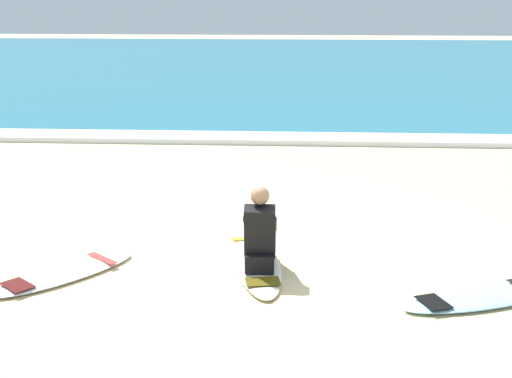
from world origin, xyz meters
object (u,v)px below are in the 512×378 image
surfer_seated (260,236)px  surfboard_main (256,260)px  surfboard_spare_near (65,273)px  surfboard_spare_far (482,298)px

surfer_seated → surfboard_main: bearing=102.6°
surfboard_main → surfboard_spare_near: same height
surfboard_main → surfboard_spare_near: (-2.09, -0.53, 0.00)m
surfer_seated → surfboard_spare_far: surfer_seated is taller
surfboard_spare_near → surfer_seated: bearing=6.3°
surfboard_main → surfer_seated: 0.50m
surfboard_spare_far → surfboard_main: bearing=159.0°
surfboard_main → surfboard_spare_far: (2.37, -0.91, 0.00)m
surfer_seated → surfboard_spare_near: surfer_seated is taller
surfer_seated → surfboard_spare_near: 2.21m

